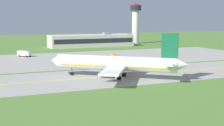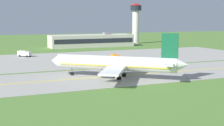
% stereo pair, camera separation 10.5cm
% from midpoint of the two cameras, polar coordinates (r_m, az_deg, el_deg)
% --- Properties ---
extents(ground_plane, '(500.00, 500.00, 0.00)m').
position_cam_midpoint_polar(ground_plane, '(91.57, 0.82, -2.38)').
color(ground_plane, '#517A33').
extents(taxiway_strip, '(240.00, 28.00, 0.10)m').
position_cam_midpoint_polar(taxiway_strip, '(91.56, 0.82, -2.35)').
color(taxiway_strip, '#9E9B93').
rests_on(taxiway_strip, ground).
extents(apron_pad, '(140.00, 52.00, 0.10)m').
position_cam_midpoint_polar(apron_pad, '(133.82, -2.36, 0.94)').
color(apron_pad, '#9E9B93').
rests_on(apron_pad, ground).
extents(taxiway_centreline, '(220.00, 0.60, 0.01)m').
position_cam_midpoint_polar(taxiway_centreline, '(91.55, 0.82, -2.32)').
color(taxiway_centreline, yellow).
rests_on(taxiway_centreline, taxiway_strip).
extents(airplane_lead, '(32.92, 29.52, 12.70)m').
position_cam_midpoint_polar(airplane_lead, '(87.87, 0.77, -0.10)').
color(airplane_lead, white).
rests_on(airplane_lead, ground).
extents(service_truck_baggage, '(2.77, 6.16, 2.60)m').
position_cam_midpoint_polar(service_truck_baggage, '(123.50, 0.57, 1.04)').
color(service_truck_baggage, orange).
rests_on(service_truck_baggage, ground).
extents(service_truck_catering, '(5.61, 5.77, 2.60)m').
position_cam_midpoint_polar(service_truck_catering, '(142.22, -15.46, 1.67)').
color(service_truck_catering, silver).
rests_on(service_truck_catering, ground).
extents(terminal_building, '(48.71, 13.87, 8.20)m').
position_cam_midpoint_polar(terminal_building, '(186.60, -3.77, 4.00)').
color(terminal_building, beige).
rests_on(terminal_building, ground).
extents(control_tower, '(7.60, 7.60, 26.45)m').
position_cam_midpoint_polar(control_tower, '(210.25, 4.22, 7.84)').
color(control_tower, silver).
rests_on(control_tower, ground).
extents(traffic_cone_near_edge, '(0.44, 0.44, 0.60)m').
position_cam_midpoint_polar(traffic_cone_near_edge, '(89.36, 13.23, -2.66)').
color(traffic_cone_near_edge, orange).
rests_on(traffic_cone_near_edge, ground).
extents(traffic_cone_mid_edge, '(0.44, 0.44, 0.60)m').
position_cam_midpoint_polar(traffic_cone_mid_edge, '(101.39, -5.49, -1.23)').
color(traffic_cone_mid_edge, orange).
rests_on(traffic_cone_mid_edge, ground).
extents(traffic_cone_far_edge, '(0.44, 0.44, 0.60)m').
position_cam_midpoint_polar(traffic_cone_far_edge, '(100.20, -7.90, -1.38)').
color(traffic_cone_far_edge, orange).
rests_on(traffic_cone_far_edge, ground).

